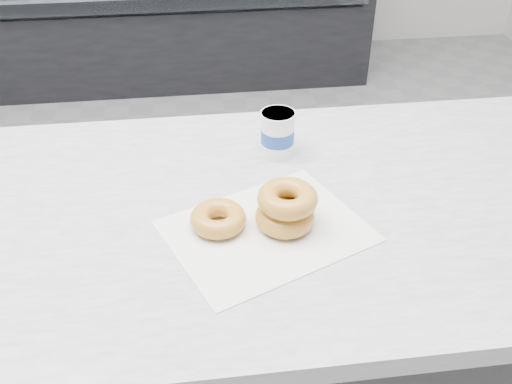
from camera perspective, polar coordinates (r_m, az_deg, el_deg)
The scene contains 6 objects.
ground at distance 2.14m, azimuth -7.31°, elevation -11.45°, with size 5.00×5.00×0.00m, color gray.
counter at distance 1.40m, azimuth -8.14°, elevation -16.73°, with size 3.06×0.76×0.90m.
wax_paper at distance 1.03m, azimuth 1.07°, elevation -3.92°, with size 0.34×0.26×0.00m, color silver.
donut_single at distance 1.03m, azimuth -3.80°, elevation -2.67°, with size 0.10×0.10×0.04m, color gold.
donut_stack at distance 1.02m, azimuth 3.04°, elevation -1.58°, with size 0.15×0.15×0.08m.
coffee_cup at distance 1.22m, azimuth 2.17°, elevation 5.88°, with size 0.08×0.08×0.10m.
Camera 1 is at (0.08, -1.46, 1.56)m, focal length 40.00 mm.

